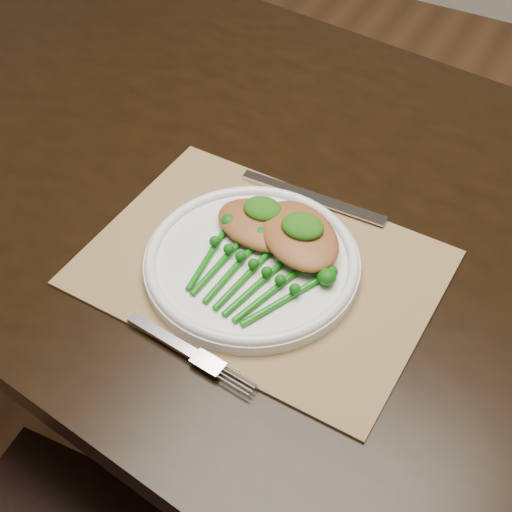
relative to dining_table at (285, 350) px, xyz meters
The scene contains 11 objects.
floor 0.39m from the dining_table, 77.21° to the left, with size 4.00×4.00×0.00m, color brown.
dining_table is the anchor object (origin of this frame).
placemat 0.40m from the dining_table, 79.98° to the right, with size 0.44×0.32×0.00m, color olive.
dinner_plate 0.42m from the dining_table, 83.91° to the right, with size 0.28×0.28×0.03m.
knife 0.38m from the dining_table, 30.77° to the left, with size 0.22×0.02×0.01m.
fork 0.49m from the dining_table, 84.36° to the right, with size 0.18×0.04×0.01m.
chicken_fillet_left 0.42m from the dining_table, 89.34° to the right, with size 0.12×0.09×0.02m, color brown.
chicken_fillet_right 0.43m from the dining_table, 60.30° to the right, with size 0.13×0.09×0.03m, color brown.
pesto_dollop_left 0.43m from the dining_table, 92.21° to the right, with size 0.05×0.04×0.02m, color #144509.
pesto_dollop_right 0.44m from the dining_table, 58.55° to the right, with size 0.06×0.05×0.02m, color #144509.
broccolini_bundle 0.44m from the dining_table, 82.32° to the right, with size 0.16×0.18×0.04m.
Camera 1 is at (0.30, -0.79, 1.44)m, focal length 50.00 mm.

